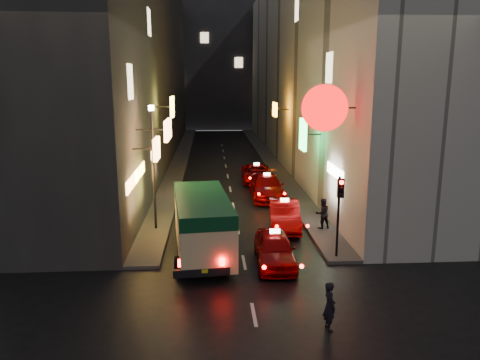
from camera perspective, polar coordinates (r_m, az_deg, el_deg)
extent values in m
cube|color=#373532|center=(44.62, -12.59, 13.71)|extent=(6.00, 52.00, 18.00)
cube|color=#F6A456|center=(22.33, -10.14, 3.77)|extent=(0.18, 1.53, 1.02)
cube|color=#F6A456|center=(23.38, -8.79, 6.09)|extent=(0.18, 2.42, 0.98)
cube|color=yellow|center=(32.13, -8.26, 8.83)|extent=(0.18, 1.53, 1.38)
cube|color=#F6A456|center=(21.95, -13.07, -0.26)|extent=(0.10, 2.90, 0.55)
cube|color=yellow|center=(24.28, -12.17, 0.97)|extent=(0.10, 3.18, 0.55)
cube|color=#F6A456|center=(30.55, -10.44, 3.32)|extent=(0.10, 2.85, 0.55)
cube|color=#FFE5B2|center=(22.39, -13.26, 11.59)|extent=(0.06, 1.30, 1.60)
cube|color=#FFE5B2|center=(30.50, -11.04, 18.36)|extent=(0.06, 1.30, 1.60)
cube|color=#B6B1A7|center=(45.10, 8.57, 13.84)|extent=(6.00, 52.00, 18.00)
cylinder|color=#F20A0A|center=(20.88, 10.30, 8.64)|extent=(2.04, 0.18, 2.04)
cube|color=#30F25F|center=(27.14, 7.69, 5.52)|extent=(0.18, 1.39, 1.80)
cube|color=orange|center=(38.01, 4.27, 8.57)|extent=(0.18, 1.60, 1.10)
cube|color=white|center=(24.31, 11.53, 1.01)|extent=(0.10, 2.98, 0.55)
cube|color=#FFE5B2|center=(25.90, 10.83, 13.29)|extent=(0.06, 1.30, 1.60)
cube|color=#FFE5B2|center=(36.00, 6.95, 19.92)|extent=(0.06, 1.30, 1.60)
cube|color=#37373D|center=(76.19, -2.73, 14.75)|extent=(30.00, 10.00, 22.00)
cube|color=#43413E|center=(44.83, -7.31, 2.43)|extent=(1.50, 52.00, 0.15)
cube|color=#43413E|center=(45.09, 3.54, 2.56)|extent=(1.50, 52.00, 0.15)
cube|color=beige|center=(20.40, -4.61, -5.21)|extent=(2.78, 6.39, 2.27)
cube|color=#0C3F21|center=(20.15, -4.65, -2.82)|extent=(2.80, 6.41, 0.57)
cube|color=black|center=(20.63, -4.61, -4.35)|extent=(2.56, 3.92, 0.52)
cube|color=black|center=(17.87, -4.70, -11.14)|extent=(2.13, 0.39, 0.31)
cube|color=#FF0A05|center=(17.68, -7.28, -10.02)|extent=(0.19, 0.06, 0.29)
cube|color=#FF0A05|center=(17.65, -2.18, -9.97)|extent=(0.19, 0.06, 0.29)
cylinder|color=black|center=(22.67, -6.94, -6.47)|extent=(0.23, 0.79, 0.79)
cylinder|color=black|center=(18.92, -1.67, -10.25)|extent=(0.23, 0.79, 0.79)
imported|color=#880204|center=(19.76, 4.24, -8.04)|extent=(2.19, 5.03, 1.58)
cube|color=white|center=(19.48, 4.29, -5.61)|extent=(0.43, 0.19, 0.16)
sphere|color=#FF0A05|center=(17.59, 2.97, -10.58)|extent=(0.16, 0.16, 0.16)
sphere|color=#FF0A05|center=(17.80, 7.52, -10.40)|extent=(0.16, 0.16, 0.16)
imported|color=#880204|center=(24.43, 5.43, -3.99)|extent=(2.60, 5.37, 1.65)
cube|color=white|center=(24.19, 5.47, -1.90)|extent=(0.43, 0.22, 0.16)
sphere|color=#FF0A05|center=(22.08, 4.51, -5.68)|extent=(0.16, 0.16, 0.16)
sphere|color=#FF0A05|center=(22.33, 8.24, -5.56)|extent=(0.16, 0.16, 0.16)
imported|color=#880204|center=(30.47, 3.28, -0.60)|extent=(2.29, 5.52, 1.75)
cube|color=white|center=(30.27, 3.31, 1.19)|extent=(0.42, 0.18, 0.16)
sphere|color=#FF0A05|center=(27.96, 2.32, -1.70)|extent=(0.16, 0.16, 0.16)
sphere|color=#FF0A05|center=(28.16, 5.46, -1.65)|extent=(0.16, 0.16, 0.16)
imported|color=#880204|center=(35.13, 2.03, 0.95)|extent=(2.11, 4.85, 1.52)
cube|color=white|center=(34.98, 2.04, 2.32)|extent=(0.43, 0.19, 0.16)
sphere|color=#FF0A05|center=(32.95, 1.23, 0.24)|extent=(0.16, 0.16, 0.16)
sphere|color=#FF0A05|center=(33.09, 3.56, 0.27)|extent=(0.16, 0.16, 0.16)
imported|color=black|center=(15.10, 10.87, -14.50)|extent=(0.46, 0.63, 1.78)
imported|color=black|center=(24.15, 10.03, -3.80)|extent=(0.75, 0.56, 1.77)
cylinder|color=black|center=(20.28, 11.86, -4.44)|extent=(0.10, 0.10, 3.50)
cube|color=black|center=(19.78, 12.16, -0.98)|extent=(0.26, 0.18, 0.80)
sphere|color=#FF0A05|center=(19.62, 12.29, -0.29)|extent=(0.18, 0.18, 0.18)
sphere|color=black|center=(19.68, 12.25, -1.05)|extent=(0.17, 0.17, 0.17)
sphere|color=black|center=(19.74, 12.22, -1.82)|extent=(0.17, 0.17, 0.17)
cylinder|color=black|center=(23.70, -10.48, 1.13)|extent=(0.12, 0.12, 6.00)
cylinder|color=#FFE5BF|center=(23.31, -10.77, 8.63)|extent=(0.28, 0.28, 0.25)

